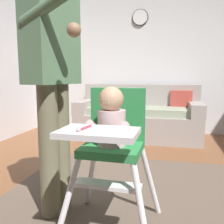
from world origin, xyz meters
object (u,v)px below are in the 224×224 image
at_px(adult_standing, 53,78).
at_px(toy_ball, 128,154).
at_px(couch, 139,117).
at_px(wall_clock, 140,17).
at_px(high_chair, 112,133).

distance_m(adult_standing, toy_ball, 1.58).
distance_m(couch, wall_clock, 1.74).
xyz_separation_m(adult_standing, toy_ball, (0.33, 1.25, -0.91)).
distance_m(couch, toy_ball, 1.20).
bearing_deg(toy_ball, adult_standing, -104.65).
relative_size(high_chair, adult_standing, 0.54).
bearing_deg(couch, adult_standing, -7.30).
relative_size(couch, adult_standing, 1.13).
relative_size(toy_ball, wall_clock, 0.54).
distance_m(high_chair, adult_standing, 0.57).
relative_size(high_chair, wall_clock, 3.37).
bearing_deg(wall_clock, adult_standing, -94.83).
bearing_deg(high_chair, toy_ball, -173.70).
xyz_separation_m(couch, adult_standing, (-0.31, -2.42, 0.65)).
bearing_deg(wall_clock, toy_ball, -87.18).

